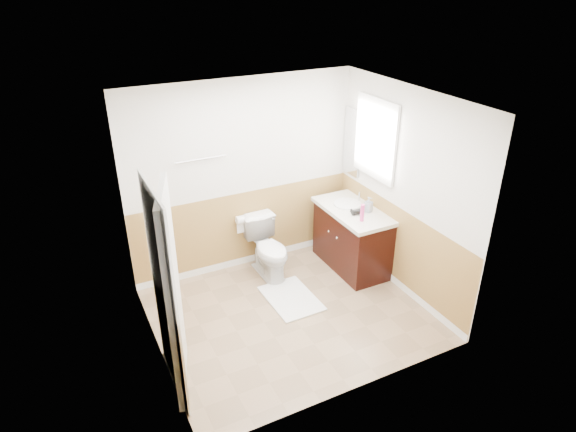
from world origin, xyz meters
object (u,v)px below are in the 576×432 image
vanity_cabinet (352,240)px  lotion_bottle (362,213)px  bath_mat (291,298)px  toilet (269,249)px  soap_dispenser (368,204)px

vanity_cabinet → lotion_bottle: 0.65m
bath_mat → vanity_cabinet: 1.18m
toilet → soap_dispenser: 1.39m
soap_dispenser → toilet: bearing=159.2°
lotion_bottle → soap_dispenser: lotion_bottle is taller
bath_mat → lotion_bottle: size_ratio=3.64×
bath_mat → soap_dispenser: 1.52m
lotion_bottle → toilet: bearing=146.7°
toilet → vanity_cabinet: (1.07, -0.31, 0.02)m
lotion_bottle → soap_dispenser: 0.29m
vanity_cabinet → soap_dispenser: size_ratio=5.63×
toilet → lotion_bottle: 1.29m
bath_mat → soap_dispenser: bearing=8.7°
soap_dispenser → lotion_bottle: bearing=-140.1°
bath_mat → soap_dispenser: (1.19, 0.18, 0.94)m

